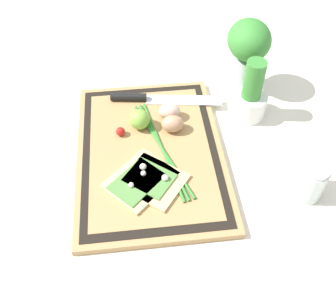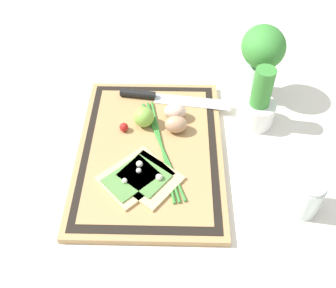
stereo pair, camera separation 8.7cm
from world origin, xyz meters
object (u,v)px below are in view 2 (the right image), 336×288
pizza_slice_near (134,177)px  herb_glass (261,57)px  pizza_slice_far (147,178)px  egg_pink (175,112)px  herb_pot (258,105)px  lime (144,117)px  cherry_tomato_red (124,127)px  knife (156,97)px  sauce_jar (305,197)px  egg_brown (176,124)px

pizza_slice_near → herb_glass: (-0.33, 0.33, 0.10)m
pizza_slice_far → herb_glass: (-0.34, 0.30, 0.10)m
egg_pink → herb_pot: size_ratio=0.33×
lime → cherry_tomato_red: size_ratio=2.30×
herb_pot → lime: bearing=-83.4°
herb_pot → knife: bearing=-103.9°
knife → egg_pink: bearing=34.9°
sauce_jar → lime: bearing=-122.9°
herb_glass → herb_pot: bearing=-5.7°
pizza_slice_near → knife: (-0.28, 0.04, 0.00)m
egg_brown → herb_pot: size_ratio=0.33×
pizza_slice_near → herb_pot: 0.38m
egg_pink → pizza_slice_far: bearing=-16.9°
cherry_tomato_red → sauce_jar: sauce_jar is taller
egg_brown → lime: (-0.02, -0.08, 0.00)m
egg_brown → cherry_tomato_red: (0.00, -0.14, -0.01)m
egg_pink → herb_pot: (-0.01, 0.22, 0.02)m
pizza_slice_near → lime: size_ratio=3.55×
egg_pink → herb_glass: herb_glass is taller
cherry_tomato_red → sauce_jar: bearing=62.9°
pizza_slice_near → egg_brown: egg_brown is taller
herb_glass → egg_brown: bearing=-52.4°
knife → egg_brown: 0.14m
knife → egg_brown: (0.12, 0.06, 0.01)m
knife → lime: 0.11m
lime → knife: bearing=164.7°
pizza_slice_near → egg_pink: size_ratio=3.24×
pizza_slice_near → herb_glass: 0.48m
herb_pot → egg_brown: bearing=-75.4°
pizza_slice_far → herb_pot: herb_pot is taller
cherry_tomato_red → herb_glass: 0.42m
cherry_tomato_red → herb_pot: bearing=99.4°
pizza_slice_near → herb_pot: (-0.21, 0.31, 0.04)m
sauce_jar → herb_pot: bearing=-165.9°
pizza_slice_far → knife: size_ratio=0.57×
cherry_tomato_red → sauce_jar: 0.47m
egg_pink → sauce_jar: (0.27, 0.29, -0.00)m
pizza_slice_far → cherry_tomato_red: bearing=-156.7°
pizza_slice_near → pizza_slice_far: same height
pizza_slice_far → cherry_tomato_red: (-0.16, -0.07, 0.01)m
egg_brown → sauce_jar: (0.22, 0.29, -0.00)m
lime → sauce_jar: size_ratio=0.55×
pizza_slice_far → knife: bearing=177.8°
sauce_jar → herb_glass: bearing=-171.8°
pizza_slice_far → sauce_jar: bearing=81.0°
egg_pink → knife: bearing=-145.1°
knife → pizza_slice_far: bearing=-2.2°
sauce_jar → herb_glass: size_ratio=0.45×
cherry_tomato_red → herb_glass: herb_glass is taller
egg_brown → cherry_tomato_red: 0.14m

